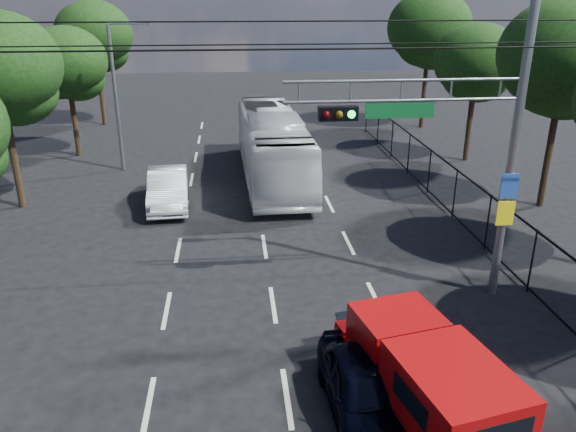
{
  "coord_description": "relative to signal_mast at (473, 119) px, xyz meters",
  "views": [
    {
      "loc": [
        -0.99,
        -5.94,
        8.25
      ],
      "look_at": [
        0.41,
        7.77,
        2.8
      ],
      "focal_mm": 35.0,
      "sensor_mm": 36.0,
      "label": 1
    }
  ],
  "objects": [
    {
      "name": "lane_markings",
      "position": [
        -5.28,
        6.01,
        -5.24
      ],
      "size": [
        6.12,
        38.0,
        0.01
      ],
      "color": "beige",
      "rests_on": "ground"
    },
    {
      "name": "signal_mast",
      "position": [
        0.0,
        0.0,
        0.0
      ],
      "size": [
        6.43,
        0.39,
        9.5
      ],
      "color": "slate",
      "rests_on": "ground"
    },
    {
      "name": "streetlight_left",
      "position": [
        -11.62,
        14.01,
        -1.3
      ],
      "size": [
        2.09,
        0.22,
        7.08
      ],
      "color": "slate",
      "rests_on": "ground"
    },
    {
      "name": "utility_wires",
      "position": [
        -5.28,
        0.84,
        1.99
      ],
      "size": [
        22.0,
        5.04,
        0.74
      ],
      "color": "black",
      "rests_on": "ground"
    },
    {
      "name": "fence_right",
      "position": [
        2.32,
        4.18,
        -4.21
      ],
      "size": [
        0.06,
        34.03,
        2.0
      ],
      "color": "black",
      "rests_on": "ground"
    },
    {
      "name": "tree_right_c",
      "position": [
        6.53,
        7.03,
        0.49
      ],
      "size": [
        5.1,
        5.1,
        8.29
      ],
      "color": "black",
      "rests_on": "ground"
    },
    {
      "name": "tree_right_d",
      "position": [
        6.13,
        14.03,
        -0.39
      ],
      "size": [
        4.32,
        4.32,
        7.02
      ],
      "color": "black",
      "rests_on": "ground"
    },
    {
      "name": "tree_right_e",
      "position": [
        6.33,
        22.03,
        0.69
      ],
      "size": [
        5.28,
        5.28,
        8.58
      ],
      "color": "black",
      "rests_on": "ground"
    },
    {
      "name": "tree_left_d",
      "position": [
        -14.67,
        17.03,
        -0.52
      ],
      "size": [
        4.2,
        4.2,
        6.83
      ],
      "color": "black",
      "rests_on": "ground"
    },
    {
      "name": "tree_left_e",
      "position": [
        -14.87,
        25.03,
        0.29
      ],
      "size": [
        4.92,
        4.92,
        7.99
      ],
      "color": "black",
      "rests_on": "ground"
    },
    {
      "name": "red_pickup",
      "position": [
        -2.56,
        -4.85,
        -4.22
      ],
      "size": [
        2.84,
        5.38,
        1.91
      ],
      "color": "black",
      "rests_on": "ground"
    },
    {
      "name": "navy_hatchback",
      "position": [
        -3.75,
        -4.65,
        -4.6
      ],
      "size": [
        1.62,
        3.81,
        1.29
      ],
      "primitive_type": "imported",
      "rotation": [
        0.0,
        0.0,
        0.03
      ],
      "color": "black",
      "rests_on": "ground"
    },
    {
      "name": "white_bus",
      "position": [
        -4.39,
        11.82,
        -3.65
      ],
      "size": [
        2.98,
        11.48,
        3.18
      ],
      "primitive_type": "imported",
      "rotation": [
        0.0,
        0.0,
        0.03
      ],
      "color": "silver",
      "rests_on": "ground"
    },
    {
      "name": "white_van",
      "position": [
        -9.01,
        8.58,
        -4.5
      ],
      "size": [
        1.9,
        4.63,
        1.49
      ],
      "primitive_type": "imported",
      "rotation": [
        0.0,
        0.0,
        0.07
      ],
      "color": "white",
      "rests_on": "ground"
    }
  ]
}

